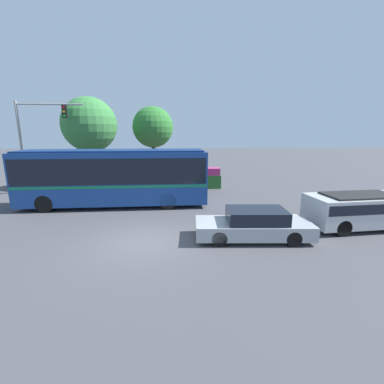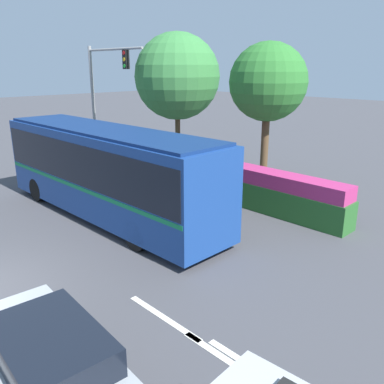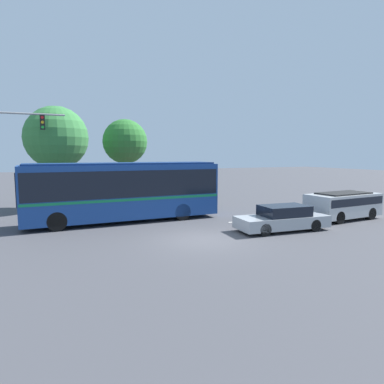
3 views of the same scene
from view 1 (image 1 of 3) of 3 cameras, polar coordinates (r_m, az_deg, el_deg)
name	(u,v)px [view 1 (image 1 of 3)]	position (r m, az deg, el deg)	size (l,w,h in m)	color
ground_plane	(144,242)	(11.03, -10.49, -10.84)	(140.00, 140.00, 0.00)	#444449
city_bus	(114,175)	(16.39, -16.75, 3.71)	(11.14, 2.67, 3.43)	navy
sedan_foreground	(254,225)	(11.29, 13.45, -7.06)	(4.93, 2.09, 1.30)	#9EA3A8
suv_left_lane	(359,208)	(14.46, 32.86, -3.01)	(4.81, 2.33, 1.63)	#B2B5B7
traffic_light_pole	(35,133)	(22.28, -31.40, 10.97)	(4.73, 0.24, 6.65)	gray
flowering_hedge	(171,179)	(21.08, -4.63, 2.98)	(8.06, 1.02, 1.64)	#286028
street_tree_left	(89,125)	(23.51, -21.71, 13.61)	(4.45, 4.45, 7.32)	brown
street_tree_centre	(153,127)	(23.40, -8.63, 13.89)	(3.52, 3.52, 6.69)	brown
lane_stripe_near	(276,215)	(14.92, 18.04, -4.92)	(2.40, 0.16, 0.01)	silver
lane_stripe_mid	(268,217)	(14.55, 16.34, -5.25)	(2.40, 0.16, 0.01)	silver
lane_stripe_far	(231,217)	(14.02, 8.57, -5.55)	(2.40, 0.16, 0.01)	silver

